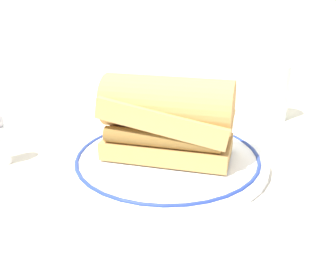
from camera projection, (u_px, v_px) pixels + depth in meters
The scene contains 4 objects.
ground_plane at pixel (174, 163), 0.55m from camera, with size 1.50×1.50×0.00m, color beige.
plate at pixel (168, 157), 0.55m from camera, with size 0.30×0.30×0.01m.
sausage_sandwich at pixel (168, 117), 0.52m from camera, with size 0.20×0.13×0.12m.
drinking_glass at pixel (273, 96), 0.71m from camera, with size 0.06×0.06×0.11m.
Camera 1 is at (0.01, -0.49, 0.25)m, focal length 38.53 mm.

